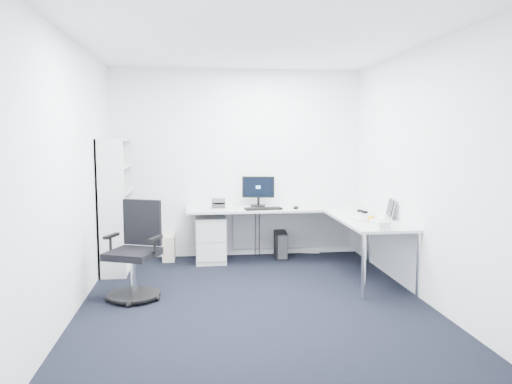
{
  "coord_description": "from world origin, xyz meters",
  "views": [
    {
      "loc": [
        -0.6,
        -5.1,
        1.75
      ],
      "look_at": [
        0.15,
        1.05,
        1.05
      ],
      "focal_mm": 35.0,
      "sensor_mm": 36.0,
      "label": 1
    }
  ],
  "objects": [
    {
      "name": "drawer_pedestal",
      "position": [
        -0.4,
        1.75,
        0.32
      ],
      "size": [
        0.41,
        0.52,
        0.64
      ],
      "primitive_type": "cube",
      "color": "#B4B6B6",
      "rests_on": "ground"
    },
    {
      "name": "l_desk",
      "position": [
        0.55,
        1.4,
        0.38
      ],
      "size": [
        2.57,
        1.44,
        0.75
      ],
      "primitive_type": null,
      "color": "#B4B6B6",
      "rests_on": "ground"
    },
    {
      "name": "bookshelf",
      "position": [
        -1.62,
        1.45,
        0.86
      ],
      "size": [
        0.33,
        0.86,
        1.72
      ],
      "primitive_type": null,
      "color": "silver",
      "rests_on": "ground"
    },
    {
      "name": "wall_right",
      "position": [
        1.8,
        0.0,
        1.35
      ],
      "size": [
        0.02,
        4.2,
        2.7
      ],
      "primitive_type": "cube",
      "color": "white",
      "rests_on": "ground"
    },
    {
      "name": "task_chair",
      "position": [
        -1.28,
        0.23,
        0.53
      ],
      "size": [
        0.77,
        0.77,
        1.05
      ],
      "primitive_type": null,
      "rotation": [
        0.0,
        0.0,
        -0.39
      ],
      "color": "black",
      "rests_on": "ground"
    },
    {
      "name": "white_keyboard",
      "position": [
        1.35,
        0.74,
        0.76
      ],
      "size": [
        0.15,
        0.47,
        0.02
      ],
      "primitive_type": "cube",
      "rotation": [
        0.0,
        0.0,
        0.03
      ],
      "color": "silver",
      "rests_on": "l_desk"
    },
    {
      "name": "ceiling",
      "position": [
        0.0,
        0.0,
        2.7
      ],
      "size": [
        4.2,
        4.2,
        0.0
      ],
      "primitive_type": "plane",
      "color": "white"
    },
    {
      "name": "ground",
      "position": [
        0.0,
        0.0,
        0.0
      ],
      "size": [
        4.2,
        4.2,
        0.0
      ],
      "primitive_type": "plane",
      "color": "black"
    },
    {
      "name": "laptop",
      "position": [
        1.55,
        0.7,
        0.88
      ],
      "size": [
        0.42,
        0.41,
        0.25
      ],
      "primitive_type": null,
      "rotation": [
        0.0,
        0.0,
        -0.2
      ],
      "color": "silver",
      "rests_on": "l_desk"
    },
    {
      "name": "beige_pc_tower",
      "position": [
        -0.99,
        1.93,
        0.18
      ],
      "size": [
        0.17,
        0.37,
        0.35
      ],
      "primitive_type": "cube",
      "rotation": [
        0.0,
        0.0,
        -0.01
      ],
      "color": "beige",
      "rests_on": "ground"
    },
    {
      "name": "mouse",
      "position": [
        0.77,
        1.57,
        0.77
      ],
      "size": [
        0.09,
        0.12,
        0.03
      ],
      "primitive_type": "cube",
      "rotation": [
        0.0,
        0.0,
        -0.3
      ],
      "color": "black",
      "rests_on": "l_desk"
    },
    {
      "name": "wall_front",
      "position": [
        0.0,
        -2.1,
        1.35
      ],
      "size": [
        3.6,
        0.02,
        2.7
      ],
      "primitive_type": "cube",
      "color": "white",
      "rests_on": "ground"
    },
    {
      "name": "orange_fruit",
      "position": [
        1.41,
        0.38,
        0.79
      ],
      "size": [
        0.09,
        0.09,
        0.09
      ],
      "primitive_type": "sphere",
      "color": "orange",
      "rests_on": "l_desk"
    },
    {
      "name": "tissue_box",
      "position": [
        1.38,
        0.03,
        0.79
      ],
      "size": [
        0.15,
        0.26,
        0.09
      ],
      "primitive_type": "cube",
      "rotation": [
        0.0,
        0.0,
        0.07
      ],
      "color": "silver",
      "rests_on": "l_desk"
    },
    {
      "name": "black_pc_tower",
      "position": [
        0.61,
        1.87,
        0.19
      ],
      "size": [
        0.2,
        0.4,
        0.38
      ],
      "primitive_type": "cube",
      "rotation": [
        0.0,
        0.0,
        -0.08
      ],
      "color": "black",
      "rests_on": "ground"
    },
    {
      "name": "wall_back",
      "position": [
        0.0,
        2.1,
        1.35
      ],
      "size": [
        3.6,
        0.02,
        2.7
      ],
      "primitive_type": "cube",
      "color": "white",
      "rests_on": "ground"
    },
    {
      "name": "headphones",
      "position": [
        1.57,
        1.15,
        0.77
      ],
      "size": [
        0.15,
        0.2,
        0.05
      ],
      "primitive_type": null,
      "rotation": [
        0.0,
        0.0,
        0.2
      ],
      "color": "black",
      "rests_on": "l_desk"
    },
    {
      "name": "monitor",
      "position": [
        0.28,
        1.88,
        0.97
      ],
      "size": [
        0.48,
        0.23,
        0.44
      ],
      "primitive_type": null,
      "rotation": [
        0.0,
        0.0,
        -0.2
      ],
      "color": "black",
      "rests_on": "l_desk"
    },
    {
      "name": "black_keyboard",
      "position": [
        0.31,
        1.56,
        0.76
      ],
      "size": [
        0.52,
        0.23,
        0.02
      ],
      "primitive_type": "cube",
      "rotation": [
        0.0,
        0.0,
        0.11
      ],
      "color": "black",
      "rests_on": "l_desk"
    },
    {
      "name": "power_strip",
      "position": [
        1.08,
        2.1,
        0.02
      ],
      "size": [
        0.33,
        0.12,
        0.04
      ],
      "primitive_type": "cube",
      "rotation": [
        0.0,
        0.0,
        -0.19
      ],
      "color": "silver",
      "rests_on": "ground"
    },
    {
      "name": "desk_phone",
      "position": [
        -0.28,
        1.82,
        0.82
      ],
      "size": [
        0.2,
        0.2,
        0.13
      ],
      "primitive_type": null,
      "rotation": [
        0.0,
        0.0,
        -0.07
      ],
      "color": "#2F2F32",
      "rests_on": "l_desk"
    },
    {
      "name": "wall_left",
      "position": [
        -1.8,
        0.0,
        1.35
      ],
      "size": [
        0.02,
        4.2,
        2.7
      ],
      "primitive_type": "cube",
      "color": "white",
      "rests_on": "ground"
    }
  ]
}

